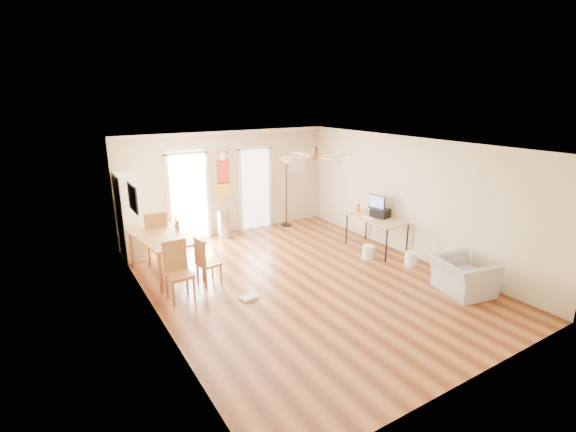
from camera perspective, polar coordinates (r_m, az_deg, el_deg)
floor at (r=8.11m, az=2.25°, el=-8.85°), size 7.00×7.00×0.00m
ceiling at (r=7.39m, az=2.48°, el=9.72°), size 5.50×7.00×0.00m
wall_back at (r=10.64m, az=-8.24°, el=4.52°), size 5.50×0.04×2.60m
wall_front at (r=5.31m, az=24.22°, el=-9.10°), size 5.50×0.04×2.60m
wall_left at (r=6.59m, az=-17.95°, el=-3.53°), size 0.04×7.00×2.60m
wall_right at (r=9.41m, az=16.40°, el=2.47°), size 0.04×7.00×2.60m
crown_molding at (r=7.39m, az=2.47°, el=9.41°), size 5.50×7.00×0.08m
kitchen_doorway at (r=10.32m, az=-13.49°, el=2.45°), size 0.90×0.10×2.10m
bathroom_doorway at (r=10.99m, az=-4.57°, el=3.69°), size 0.80×0.10×2.10m
wall_decal at (r=10.53m, az=-8.88°, el=5.76°), size 0.46×0.03×1.10m
ac_grille at (r=11.50m, az=1.21°, el=7.59°), size 0.50×0.04×0.60m
framed_poster at (r=7.80m, az=-20.57°, el=2.33°), size 0.04×0.66×0.48m
ceiling_fan at (r=7.16m, az=3.82°, el=8.12°), size 1.24×1.24×0.20m
bookshelf at (r=9.57m, az=-21.04°, el=-0.03°), size 0.42×0.86×1.86m
dining_table at (r=8.59m, az=-16.38°, el=-5.14°), size 1.16×1.72×0.80m
dining_chair_right_a at (r=9.02m, az=-13.69°, el=-3.26°), size 0.47×0.47×0.99m
dining_chair_right_b at (r=7.94m, az=-10.86°, el=-6.09°), size 0.43×0.43×0.92m
dining_chair_near at (r=7.44m, az=-14.71°, el=-7.46°), size 0.43×0.43×1.03m
dining_chair_far at (r=9.27m, az=-17.84°, el=-2.67°), size 0.46×0.46×1.11m
trash_can at (r=10.46m, az=-8.78°, el=-1.11°), size 0.39×0.39×0.70m
torchiere_lamp at (r=11.13m, az=-0.25°, el=3.29°), size 0.39×0.39×1.87m
computer_desk at (r=9.76m, az=11.96°, el=-2.37°), size 0.70×1.41×0.76m
imac at (r=9.77m, az=12.08°, el=1.43°), size 0.20×0.52×0.48m
keyboard at (r=9.63m, az=10.93°, el=-0.15°), size 0.17×0.41×0.02m
printer at (r=9.69m, az=12.55°, el=0.40°), size 0.42×0.46×0.20m
orange_bottle at (r=10.00m, az=9.61°, el=1.12°), size 0.08×0.08×0.21m
wastebasket_a at (r=9.24m, az=11.00°, el=-4.89°), size 0.27×0.27×0.30m
wastebasket_b at (r=9.10m, az=16.53°, el=-5.67°), size 0.30×0.30×0.29m
floor_cloth at (r=7.46m, az=-5.48°, el=-11.09°), size 0.32×0.27×0.04m
armchair at (r=8.16m, az=22.86°, el=-7.62°), size 1.04×1.14×0.63m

